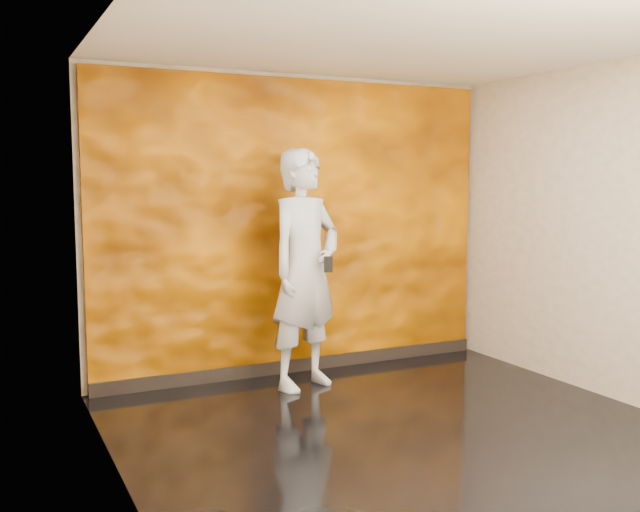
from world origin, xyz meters
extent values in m
cube|color=black|center=(0.00, 0.00, -0.01)|extent=(4.00, 4.00, 0.01)
cube|color=tan|center=(0.00, 2.00, 1.40)|extent=(4.00, 0.02, 2.80)
cube|color=tan|center=(-2.00, 0.00, 1.40)|extent=(0.02, 4.00, 2.80)
cube|color=tan|center=(2.00, 0.00, 1.40)|extent=(0.02, 4.00, 2.80)
cube|color=white|center=(0.00, 0.00, 2.80)|extent=(4.00, 4.00, 0.01)
cube|color=orange|center=(0.00, 1.96, 1.38)|extent=(3.90, 0.06, 2.75)
cube|color=black|center=(0.00, 1.92, 0.06)|extent=(3.90, 0.04, 0.12)
imported|color=#99A0A9|center=(-0.17, 1.45, 1.05)|extent=(0.89, 0.74, 2.09)
cube|color=black|center=(-0.07, 1.18, 1.11)|extent=(0.08, 0.03, 0.14)
camera|label=1|loc=(-2.73, -4.16, 1.83)|focal=40.00mm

